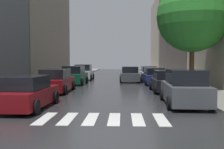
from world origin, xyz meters
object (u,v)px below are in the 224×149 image
at_px(parked_car_right_third, 154,76).
at_px(parked_car_right_second, 166,82).
at_px(parked_car_right_nearest, 184,89).
at_px(parked_car_right_fourth, 148,73).
at_px(lamp_post_right, 166,41).
at_px(parked_car_left_second, 56,81).
at_px(street_tree_right, 192,17).
at_px(parked_car_left_third, 74,76).
at_px(car_midroad, 130,75).
at_px(parked_car_left_fourth, 84,73).
at_px(parked_car_left_nearest, 27,93).

bearing_deg(parked_car_right_third, parked_car_right_second, 178.80).
height_order(parked_car_right_nearest, parked_car_right_second, parked_car_right_nearest).
distance_m(parked_car_right_third, parked_car_right_fourth, 5.80).
distance_m(parked_car_right_fourth, lamp_post_right, 4.35).
height_order(parked_car_left_second, parked_car_right_nearest, parked_car_right_nearest).
bearing_deg(parked_car_right_nearest, street_tree_right, -15.38).
relative_size(parked_car_left_third, parked_car_right_third, 0.90).
height_order(parked_car_left_second, parked_car_right_second, parked_car_left_second).
height_order(parked_car_left_third, lamp_post_right, lamp_post_right).
bearing_deg(lamp_post_right, parked_car_right_second, -99.26).
bearing_deg(car_midroad, parked_car_right_fourth, -37.28).
distance_m(parked_car_left_second, lamp_post_right, 14.74).
relative_size(parked_car_right_second, street_tree_right, 0.50).
bearing_deg(car_midroad, parked_car_left_fourth, 60.10).
height_order(parked_car_left_nearest, parked_car_right_third, parked_car_right_third).
bearing_deg(parked_car_left_nearest, parked_car_right_third, -28.90).
bearing_deg(parked_car_left_third, parked_car_right_nearest, -143.42).
bearing_deg(parked_car_left_second, parked_car_left_fourth, -1.53).
height_order(parked_car_left_fourth, car_midroad, parked_car_left_fourth).
distance_m(parked_car_left_third, parked_car_right_nearest, 13.55).
bearing_deg(parked_car_left_nearest, parked_car_left_third, 1.51).
bearing_deg(parked_car_left_second, parked_car_left_third, -2.38).
bearing_deg(parked_car_left_second, parked_car_right_third, -50.70).
xyz_separation_m(parked_car_right_second, lamp_post_right, (1.68, 10.29, 3.65)).
distance_m(parked_car_left_nearest, parked_car_left_second, 6.43).
xyz_separation_m(parked_car_left_second, parked_car_right_third, (7.72, 6.47, -0.04)).
xyz_separation_m(parked_car_left_third, parked_car_right_third, (7.54, 0.49, -0.07)).
bearing_deg(parked_car_right_fourth, parked_car_left_third, 127.35).
relative_size(parked_car_left_nearest, lamp_post_right, 0.61).
relative_size(parked_car_right_second, parked_car_right_fourth, 0.92).
bearing_deg(parked_car_right_nearest, parked_car_right_third, 2.96).
height_order(parked_car_left_fourth, street_tree_right, street_tree_right).
distance_m(parked_car_right_third, lamp_post_right, 5.83).
distance_m(parked_car_left_fourth, street_tree_right, 15.08).
relative_size(parked_car_left_fourth, street_tree_right, 0.50).
xyz_separation_m(street_tree_right, lamp_post_right, (-0.47, 9.06, -1.19)).
distance_m(parked_car_right_fourth, car_midroad, 3.91).
bearing_deg(street_tree_right, parked_car_left_third, 155.89).
bearing_deg(parked_car_left_third, parked_car_left_fourth, 1.76).
relative_size(parked_car_right_third, parked_car_right_fourth, 1.06).
relative_size(parked_car_right_fourth, car_midroad, 0.98).
height_order(parked_car_right_second, parked_car_right_third, parked_car_right_third).
xyz_separation_m(parked_car_left_second, car_midroad, (5.51, 9.10, -0.01)).
bearing_deg(parked_car_right_third, car_midroad, 37.63).
distance_m(parked_car_right_fourth, street_tree_right, 11.93).
height_order(parked_car_left_fourth, lamp_post_right, lamp_post_right).
height_order(parked_car_left_third, parked_car_right_second, parked_car_left_third).
bearing_deg(lamp_post_right, parked_car_left_fourth, 171.80).
xyz_separation_m(parked_car_left_third, parked_car_right_second, (7.69, -5.63, -0.08)).
xyz_separation_m(parked_car_left_fourth, parked_car_right_third, (7.54, -5.52, -0.09)).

